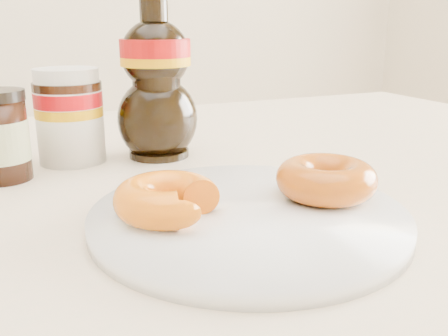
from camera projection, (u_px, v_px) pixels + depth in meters
name	position (u px, v px, depth m)	size (l,w,h in m)	color
dining_table	(143.00, 262.00, 0.53)	(1.40, 0.90, 0.75)	beige
plate	(248.00, 216.00, 0.41)	(0.26, 0.26, 0.01)	white
donut_bitten	(167.00, 199.00, 0.39)	(0.08, 0.08, 0.03)	#F45E0D
donut_whole	(326.00, 179.00, 0.44)	(0.09, 0.09, 0.03)	#AD380B
nutella_jar	(69.00, 112.00, 0.58)	(0.08, 0.08, 0.11)	white
syrup_bottle	(156.00, 78.00, 0.59)	(0.10, 0.08, 0.19)	black
dark_jar	(0.00, 137.00, 0.52)	(0.06, 0.06, 0.09)	black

